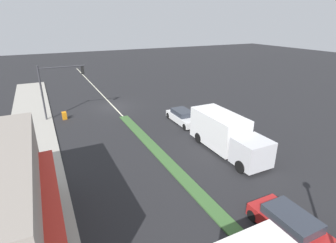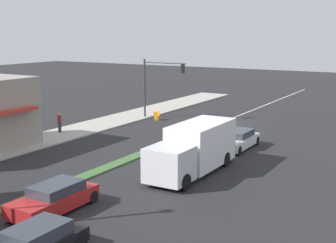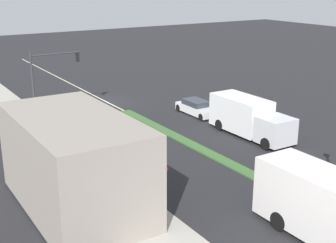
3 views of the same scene
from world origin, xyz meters
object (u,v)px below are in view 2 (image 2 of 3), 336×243
at_px(traffic_signal_main, 157,79).
at_px(delivery_truck, 194,148).
at_px(hatchback_red, 54,198).
at_px(warning_aframe_sign, 157,116).
at_px(pedestrian, 60,122).
at_px(van_white, 238,140).

height_order(traffic_signal_main, delivery_truck, traffic_signal_main).
relative_size(traffic_signal_main, delivery_truck, 0.75).
bearing_deg(hatchback_red, delivery_truck, -107.58).
height_order(warning_aframe_sign, delivery_truck, delivery_truck).
bearing_deg(delivery_truck, pedestrian, -15.37).
distance_m(hatchback_red, van_white, 15.95).
relative_size(warning_aframe_sign, van_white, 0.19).
xyz_separation_m(pedestrian, delivery_truck, (-14.58, 4.01, 0.50)).
height_order(warning_aframe_sign, van_white, van_white).
distance_m(traffic_signal_main, hatchback_red, 24.28).
bearing_deg(delivery_truck, warning_aframe_sign, -50.53).
bearing_deg(hatchback_red, warning_aframe_sign, -69.97).
xyz_separation_m(pedestrian, van_white, (-14.58, -2.85, -0.34)).
xyz_separation_m(traffic_signal_main, van_white, (-11.12, 6.87, -3.27)).
distance_m(traffic_signal_main, pedestrian, 10.73).
height_order(pedestrian, van_white, pedestrian).
xyz_separation_m(delivery_truck, van_white, (0.00, -6.86, -0.84)).
bearing_deg(warning_aframe_sign, hatchback_red, 110.03).
bearing_deg(hatchback_red, van_white, -100.11).
relative_size(hatchback_red, van_white, 1.01).
height_order(pedestrian, hatchback_red, pedestrian).
bearing_deg(van_white, warning_aframe_sign, -30.11).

